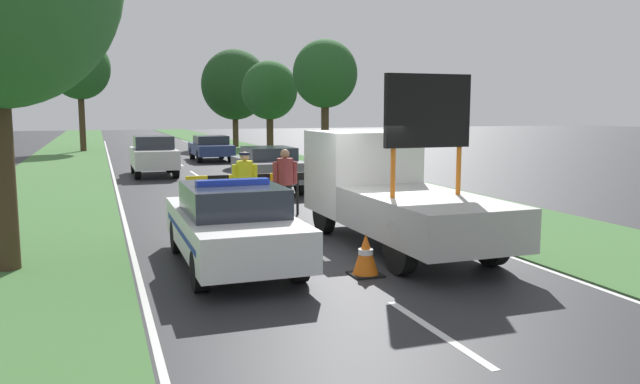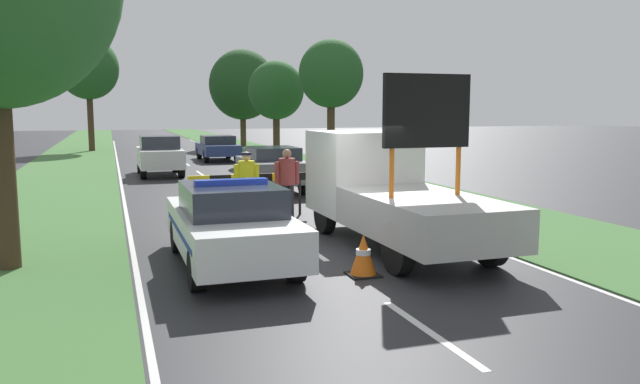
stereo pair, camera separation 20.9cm
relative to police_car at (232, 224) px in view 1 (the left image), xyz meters
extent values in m
plane|color=#28282B|center=(1.74, 0.22, -0.76)|extent=(160.00, 160.00, 0.00)
cube|color=silver|center=(1.74, -4.16, -0.75)|extent=(0.12, 2.56, 0.01)
cube|color=silver|center=(1.74, 1.04, -0.75)|extent=(0.12, 2.56, 0.01)
cube|color=silver|center=(1.74, 6.24, -0.75)|extent=(0.12, 2.56, 0.01)
cube|color=silver|center=(1.74, 11.44, -0.75)|extent=(0.12, 2.56, 0.01)
cube|color=silver|center=(1.74, 16.64, -0.75)|extent=(0.12, 2.56, 0.01)
cube|color=silver|center=(1.74, 21.84, -0.75)|extent=(0.12, 2.56, 0.01)
cube|color=silver|center=(1.74, 27.04, -0.75)|extent=(0.12, 2.56, 0.01)
cube|color=silver|center=(1.74, 32.24, -0.75)|extent=(0.12, 2.56, 0.01)
cube|color=silver|center=(1.74, 37.44, -0.75)|extent=(0.12, 2.56, 0.01)
cube|color=silver|center=(1.74, 42.64, -0.75)|extent=(0.12, 2.56, 0.01)
cube|color=silver|center=(1.74, 47.84, -0.75)|extent=(0.12, 2.56, 0.01)
cube|color=silver|center=(-1.64, 16.33, -0.75)|extent=(0.10, 64.36, 0.01)
cube|color=silver|center=(5.12, 16.33, -0.75)|extent=(0.10, 64.36, 0.01)
cube|color=#427038|center=(-3.90, 20.22, -0.74)|extent=(4.32, 120.00, 0.03)
cube|color=#427038|center=(7.38, 20.22, -0.74)|extent=(4.32, 120.00, 0.03)
cube|color=white|center=(0.00, 0.02, -0.11)|extent=(1.82, 4.54, 0.66)
cube|color=#282D38|center=(0.00, -0.12, 0.47)|extent=(1.60, 2.09, 0.49)
cylinder|color=black|center=(-0.79, 1.43, -0.44)|extent=(0.24, 0.64, 0.64)
cylinder|color=black|center=(0.79, 1.43, -0.44)|extent=(0.24, 0.64, 0.64)
cylinder|color=black|center=(-0.79, -1.39, -0.44)|extent=(0.24, 0.64, 0.64)
cylinder|color=black|center=(0.79, -1.39, -0.44)|extent=(0.24, 0.64, 0.64)
cube|color=#1E38C6|center=(0.00, -0.12, 0.77)|extent=(1.27, 0.24, 0.10)
cube|color=#193399|center=(0.00, 0.02, -0.07)|extent=(1.83, 3.73, 0.10)
cube|color=black|center=(0.00, 2.33, -0.17)|extent=(1.00, 0.08, 0.40)
cube|color=white|center=(3.48, 2.27, 0.62)|extent=(2.06, 2.13, 1.84)
cube|color=#232833|center=(3.48, 3.32, 0.95)|extent=(1.75, 0.04, 0.81)
cube|color=#B2B2AD|center=(3.48, -0.73, 0.07)|extent=(2.06, 3.88, 0.74)
cylinder|color=#D16619|center=(2.80, -0.73, 0.89)|extent=(0.09, 0.09, 0.90)
cylinder|color=#D16619|center=(4.16, -0.73, 0.89)|extent=(0.09, 0.09, 0.90)
cube|color=black|center=(3.48, -0.73, 2.00)|extent=(1.70, 0.12, 1.33)
cylinder|color=black|center=(2.57, 2.27, -0.30)|extent=(0.24, 0.91, 0.91)
cylinder|color=black|center=(4.39, 2.27, -0.30)|extent=(0.24, 0.91, 0.91)
cylinder|color=black|center=(2.57, -1.51, -0.30)|extent=(0.24, 0.91, 0.91)
cylinder|color=black|center=(4.39, -1.51, -0.30)|extent=(0.24, 0.91, 0.91)
cylinder|color=black|center=(0.16, 4.87, -0.29)|extent=(0.07, 0.07, 0.93)
cylinder|color=black|center=(2.76, 4.87, -0.29)|extent=(0.07, 0.07, 0.93)
cube|color=yellow|center=(0.10, 4.87, 0.27)|extent=(0.54, 0.08, 0.20)
cube|color=black|center=(0.65, 4.87, 0.27)|extent=(0.54, 0.08, 0.20)
cube|color=yellow|center=(1.19, 4.87, 0.27)|extent=(0.54, 0.08, 0.20)
cube|color=black|center=(1.73, 4.87, 0.27)|extent=(0.54, 0.08, 0.20)
cube|color=yellow|center=(2.27, 4.87, 0.27)|extent=(0.54, 0.08, 0.20)
cube|color=black|center=(2.81, 4.87, 0.27)|extent=(0.54, 0.08, 0.20)
cylinder|color=#191E38|center=(1.08, 4.12, -0.32)|extent=(0.17, 0.17, 0.88)
cylinder|color=#191E38|center=(1.26, 4.12, -0.32)|extent=(0.17, 0.17, 0.88)
cylinder|color=yellow|center=(1.17, 4.12, 0.45)|extent=(0.40, 0.40, 0.66)
cylinder|color=yellow|center=(0.92, 4.12, 0.42)|extent=(0.13, 0.13, 0.56)
cylinder|color=yellow|center=(1.42, 4.12, 0.42)|extent=(0.13, 0.13, 0.56)
sphere|color=tan|center=(1.17, 4.12, 0.90)|extent=(0.23, 0.23, 0.23)
cylinder|color=#141933|center=(1.17, 4.12, 0.96)|extent=(0.26, 0.26, 0.06)
cylinder|color=#232326|center=(2.15, 4.26, -0.31)|extent=(0.17, 0.17, 0.90)
cylinder|color=#232326|center=(2.33, 4.26, -0.31)|extent=(0.17, 0.17, 0.90)
cylinder|color=maroon|center=(2.24, 4.26, 0.47)|extent=(0.41, 0.41, 0.67)
cylinder|color=maroon|center=(1.99, 4.26, 0.44)|extent=(0.13, 0.13, 0.57)
cylinder|color=maroon|center=(2.50, 4.26, 0.44)|extent=(0.13, 0.13, 0.57)
sphere|color=#A57A5B|center=(2.24, 4.26, 0.92)|extent=(0.23, 0.23, 0.23)
cube|color=black|center=(0.66, 6.17, -0.74)|extent=(0.50, 0.50, 0.03)
cone|color=orange|center=(0.66, 6.17, -0.40)|extent=(0.42, 0.42, 0.65)
cylinder|color=white|center=(0.66, 6.17, -0.37)|extent=(0.24, 0.24, 0.09)
cube|color=black|center=(1.99, -1.39, -0.74)|extent=(0.52, 0.52, 0.03)
cone|color=orange|center=(1.99, -1.39, -0.39)|extent=(0.44, 0.44, 0.69)
cylinder|color=white|center=(1.99, -1.39, -0.35)|extent=(0.25, 0.25, 0.10)
cube|color=slate|center=(3.28, 9.89, -0.01)|extent=(1.78, 3.96, 0.70)
cube|color=#282D38|center=(3.28, 9.77, 0.55)|extent=(1.56, 1.82, 0.42)
cylinder|color=black|center=(2.51, 11.12, -0.36)|extent=(0.24, 0.80, 0.80)
cylinder|color=black|center=(4.05, 11.12, -0.36)|extent=(0.24, 0.80, 0.80)
cylinder|color=black|center=(2.51, 8.66, -0.36)|extent=(0.24, 0.80, 0.80)
cylinder|color=black|center=(4.05, 8.66, -0.36)|extent=(0.24, 0.80, 0.80)
cube|color=silver|center=(0.01, 16.46, 0.01)|extent=(1.76, 4.09, 0.76)
cube|color=#282D38|center=(0.01, 16.33, 0.66)|extent=(1.55, 1.88, 0.54)
cylinder|color=black|center=(-0.75, 17.73, -0.37)|extent=(0.24, 0.77, 0.77)
cylinder|color=black|center=(0.77, 17.73, -0.37)|extent=(0.24, 0.77, 0.77)
cylinder|color=black|center=(-0.75, 15.19, -0.37)|extent=(0.24, 0.77, 0.77)
cylinder|color=black|center=(0.77, 15.19, -0.37)|extent=(0.24, 0.77, 0.77)
cube|color=navy|center=(3.66, 23.63, -0.13)|extent=(1.90, 4.25, 0.57)
cube|color=#282D38|center=(3.66, 23.50, 0.38)|extent=(1.68, 1.96, 0.46)
cylinder|color=black|center=(2.83, 24.94, -0.42)|extent=(0.24, 0.68, 0.68)
cylinder|color=black|center=(4.49, 24.94, -0.42)|extent=(0.24, 0.68, 0.68)
cylinder|color=black|center=(2.83, 22.31, -0.42)|extent=(0.24, 0.68, 0.68)
cylinder|color=black|center=(4.49, 22.31, -0.42)|extent=(0.24, 0.68, 0.68)
cylinder|color=#42301E|center=(8.10, 17.38, 0.91)|extent=(0.37, 0.37, 3.33)
ellipsoid|color=#235623|center=(8.10, 17.38, 3.72)|extent=(3.07, 3.07, 3.23)
cylinder|color=#42301E|center=(7.60, 35.69, 0.63)|extent=(0.43, 0.43, 2.78)
ellipsoid|color=#1E471E|center=(7.60, 35.69, 3.89)|extent=(4.97, 4.97, 5.21)
cylinder|color=#42301E|center=(6.60, 21.97, 0.59)|extent=(0.37, 0.37, 2.70)
ellipsoid|color=#235623|center=(6.60, 21.97, 3.07)|extent=(2.99, 2.99, 3.14)
cylinder|color=#42301E|center=(-3.14, 34.06, 1.27)|extent=(0.40, 0.40, 4.06)
ellipsoid|color=#235623|center=(-3.14, 34.06, 4.79)|extent=(3.96, 3.96, 4.16)
cylinder|color=#42301E|center=(-3.74, 0.98, 0.95)|extent=(0.41, 0.41, 3.43)
camera|label=1|loc=(-2.18, -10.81, 2.02)|focal=35.00mm
camera|label=2|loc=(-1.98, -10.88, 2.02)|focal=35.00mm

